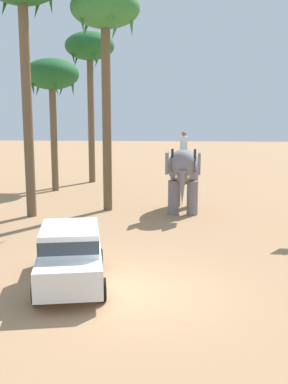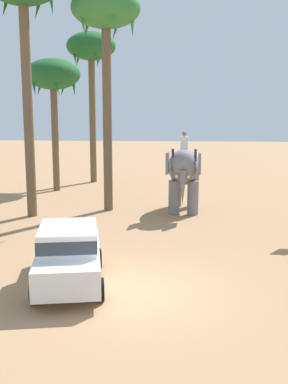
% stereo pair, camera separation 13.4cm
% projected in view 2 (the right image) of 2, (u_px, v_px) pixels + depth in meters
% --- Properties ---
extents(ground_plane, '(120.00, 120.00, 0.00)m').
position_uv_depth(ground_plane, '(134.00, 293.00, 12.50)').
color(ground_plane, tan).
extents(car_sedan_foreground, '(2.46, 4.35, 1.70)m').
position_uv_depth(car_sedan_foreground, '(69.00, 253.00, 12.99)').
color(car_sedan_foreground, white).
rests_on(car_sedan_foreground, ground).
extents(elephant_with_mahout, '(1.74, 3.90, 3.88)m').
position_uv_depth(elephant_with_mahout, '(184.00, 171.00, 22.15)').
color(elephant_with_mahout, slate).
rests_on(elephant_with_mahout, ground).
extents(palm_tree_behind_elephant, '(3.20, 3.20, 9.81)m').
position_uv_depth(palm_tree_behind_elephant, '(91.00, 52.00, 30.08)').
color(palm_tree_behind_elephant, brown).
rests_on(palm_tree_behind_elephant, ground).
extents(palm_tree_near_hut, '(3.20, 3.20, 7.81)m').
position_uv_depth(palm_tree_near_hut, '(53.00, 78.00, 27.13)').
color(palm_tree_near_hut, brown).
rests_on(palm_tree_near_hut, ground).
extents(palm_tree_left_of_road, '(3.20, 3.20, 10.34)m').
position_uv_depth(palm_tree_left_of_road, '(106.00, 17.00, 21.22)').
color(palm_tree_left_of_road, brown).
rests_on(palm_tree_left_of_road, ground).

